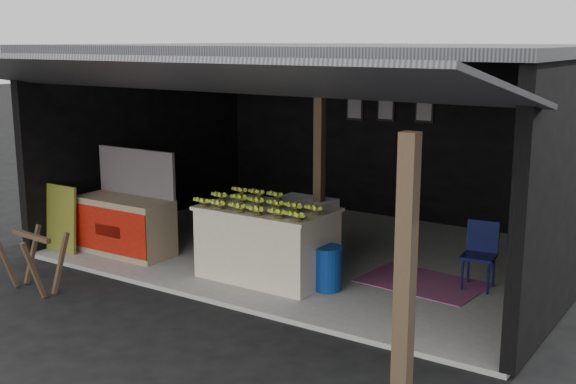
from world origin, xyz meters
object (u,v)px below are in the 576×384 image
Objects in this scene: neighbor_stall at (125,223)px; plastic_chair at (481,249)px; white_crate at (305,230)px; banana_table at (267,243)px; sawhorse at (33,255)px; water_barrel at (328,269)px.

neighbor_stall reaches higher than plastic_chair.
banana_table is at bearing -89.65° from white_crate.
neighbor_stall is at bearing -153.32° from white_crate.
neighbor_stall reaches higher than white_crate.
banana_table reaches higher than white_crate.
neighbor_stall is 1.94× the size of sawhorse.
white_crate is 1.06× the size of plastic_chair.
plastic_chair is at bearing 7.99° from white_crate.
white_crate is 1.71× the size of water_barrel.
white_crate is 1.24m from water_barrel.
neighbor_stall is (-2.34, -1.13, 0.01)m from white_crate.
banana_table is 2.68m from plastic_chair.
water_barrel is 0.62× the size of plastic_chair.
white_crate is 2.59m from neighbor_stall.
banana_table is 0.91m from water_barrel.
sawhorse is (-2.21, -2.81, -0.03)m from white_crate.
banana_table is 2.34m from neighbor_stall.
sawhorse is 3.66m from water_barrel.
white_crate is 0.59× the size of neighbor_stall.
plastic_chair reaches higher than water_barrel.
sawhorse is 5.56m from plastic_chair.
plastic_chair is at bearing 37.03° from water_barrel.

